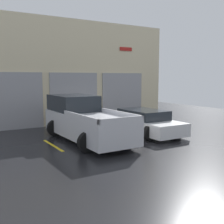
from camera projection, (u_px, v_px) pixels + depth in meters
ground_plane at (103, 132)px, 13.98m from camera, size 28.00×28.00×0.00m
shophouse_building at (75, 74)px, 16.40m from camera, size 12.28×0.68×5.99m
pickup_truck at (84, 120)px, 12.16m from camera, size 2.40×5.42×1.89m
sedan_white at (144, 122)px, 13.53m from camera, size 2.16×4.30×1.16m
parking_stripe_far_left at (53, 145)px, 11.20m from camera, size 0.12×2.20×0.01m
parking_stripe_left at (118, 137)px, 12.78m from camera, size 0.12×2.20×0.01m
parking_stripe_centre at (168, 130)px, 14.37m from camera, size 0.12×2.20×0.01m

